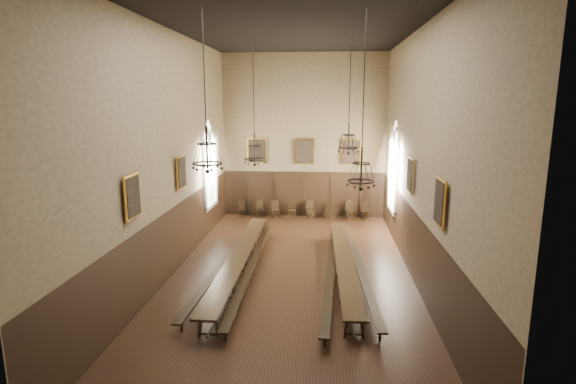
# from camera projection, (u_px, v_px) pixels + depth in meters

# --- Properties ---
(floor) EXTENTS (9.00, 18.00, 0.02)m
(floor) POSITION_uv_depth(u_px,v_px,m) (291.00, 276.00, 16.87)
(floor) COLOR black
(floor) RESTS_ON ground
(ceiling) EXTENTS (9.00, 18.00, 0.02)m
(ceiling) POSITION_uv_depth(u_px,v_px,m) (292.00, 23.00, 15.07)
(ceiling) COLOR black
(ceiling) RESTS_ON ground
(wall_back) EXTENTS (9.00, 0.02, 9.00)m
(wall_back) POSITION_uv_depth(u_px,v_px,m) (304.00, 137.00, 24.77)
(wall_back) COLOR #907758
(wall_back) RESTS_ON ground
(wall_front) EXTENTS (9.00, 0.02, 9.00)m
(wall_front) POSITION_uv_depth(u_px,v_px,m) (248.00, 224.00, 7.17)
(wall_front) COLOR #907758
(wall_front) RESTS_ON ground
(wall_left) EXTENTS (0.02, 18.00, 9.00)m
(wall_left) POSITION_uv_depth(u_px,v_px,m) (168.00, 155.00, 16.34)
(wall_left) COLOR #907758
(wall_left) RESTS_ON ground
(wall_right) EXTENTS (0.02, 18.00, 9.00)m
(wall_right) POSITION_uv_depth(u_px,v_px,m) (421.00, 158.00, 15.59)
(wall_right) COLOR #907758
(wall_right) RESTS_ON ground
(wainscot_panelling) EXTENTS (9.00, 18.00, 2.50)m
(wainscot_panelling) POSITION_uv_depth(u_px,v_px,m) (291.00, 244.00, 16.62)
(wainscot_panelling) COLOR black
(wainscot_panelling) RESTS_ON floor
(table_left) EXTENTS (0.77, 10.41, 0.81)m
(table_left) POSITION_uv_depth(u_px,v_px,m) (240.00, 264.00, 16.90)
(table_left) COLOR black
(table_left) RESTS_ON floor
(table_right) EXTENTS (0.92, 9.71, 0.76)m
(table_right) POSITION_uv_depth(u_px,v_px,m) (344.00, 268.00, 16.60)
(table_right) COLOR black
(table_right) RESTS_ON floor
(bench_left_outer) EXTENTS (0.69, 10.08, 0.45)m
(bench_left_outer) POSITION_uv_depth(u_px,v_px,m) (224.00, 264.00, 17.18)
(bench_left_outer) COLOR black
(bench_left_outer) RESTS_ON floor
(bench_left_inner) EXTENTS (0.48, 10.40, 0.47)m
(bench_left_inner) POSITION_uv_depth(u_px,v_px,m) (251.00, 267.00, 16.87)
(bench_left_inner) COLOR black
(bench_left_inner) RESTS_ON floor
(bench_right_inner) EXTENTS (0.74, 10.22, 0.46)m
(bench_right_inner) POSITION_uv_depth(u_px,v_px,m) (331.00, 271.00, 16.49)
(bench_right_inner) COLOR black
(bench_right_inner) RESTS_ON floor
(bench_right_outer) EXTENTS (0.80, 9.67, 0.44)m
(bench_right_outer) POSITION_uv_depth(u_px,v_px,m) (360.00, 271.00, 16.57)
(bench_right_outer) COLOR black
(bench_right_outer) RESTS_ON floor
(chair_0) EXTENTS (0.49, 0.49, 0.90)m
(chair_0) POSITION_uv_depth(u_px,v_px,m) (242.00, 212.00, 25.37)
(chair_0) COLOR black
(chair_0) RESTS_ON floor
(chair_1) EXTENTS (0.52, 0.52, 0.94)m
(chair_1) POSITION_uv_depth(u_px,v_px,m) (260.00, 212.00, 25.37)
(chair_1) COLOR black
(chair_1) RESTS_ON floor
(chair_2) EXTENTS (0.52, 0.52, 0.93)m
(chair_2) POSITION_uv_depth(u_px,v_px,m) (276.00, 212.00, 25.22)
(chair_2) COLOR black
(chair_2) RESTS_ON floor
(chair_3) EXTENTS (0.40, 0.40, 0.88)m
(chair_3) POSITION_uv_depth(u_px,v_px,m) (292.00, 213.00, 25.20)
(chair_3) COLOR black
(chair_3) RESTS_ON floor
(chair_4) EXTENTS (0.52, 0.52, 0.97)m
(chair_4) POSITION_uv_depth(u_px,v_px,m) (310.00, 213.00, 25.10)
(chair_4) COLOR black
(chair_4) RESTS_ON floor
(chair_5) EXTENTS (0.43, 0.43, 0.86)m
(chair_5) POSITION_uv_depth(u_px,v_px,m) (328.00, 213.00, 25.10)
(chair_5) COLOR black
(chair_5) RESTS_ON floor
(chair_6) EXTENTS (0.57, 0.57, 1.04)m
(chair_6) POSITION_uv_depth(u_px,v_px,m) (350.00, 213.00, 24.86)
(chair_6) COLOR black
(chair_6) RESTS_ON floor
(chair_7) EXTENTS (0.51, 0.51, 0.97)m
(chair_7) POSITION_uv_depth(u_px,v_px,m) (365.00, 214.00, 24.83)
(chair_7) COLOR black
(chair_7) RESTS_ON floor
(chandelier_back_left) EXTENTS (0.84, 0.84, 5.04)m
(chandelier_back_left) POSITION_uv_depth(u_px,v_px,m) (254.00, 151.00, 18.13)
(chandelier_back_left) COLOR black
(chandelier_back_left) RESTS_ON ceiling
(chandelier_back_right) EXTENTS (0.80, 0.80, 4.54)m
(chandelier_back_right) POSITION_uv_depth(u_px,v_px,m) (349.00, 140.00, 17.75)
(chandelier_back_right) COLOR black
(chandelier_back_right) RESTS_ON ceiling
(chandelier_front_left) EXTENTS (0.91, 0.91, 4.57)m
(chandelier_front_left) POSITION_uv_depth(u_px,v_px,m) (207.00, 154.00, 13.40)
(chandelier_front_left) COLOR black
(chandelier_front_left) RESTS_ON ceiling
(chandelier_front_right) EXTENTS (0.85, 0.85, 5.11)m
(chandelier_front_right) POSITION_uv_depth(u_px,v_px,m) (361.00, 170.00, 13.55)
(chandelier_front_right) COLOR black
(chandelier_front_right) RESTS_ON ceiling
(portrait_back_0) EXTENTS (1.10, 0.12, 1.40)m
(portrait_back_0) POSITION_uv_depth(u_px,v_px,m) (257.00, 151.00, 25.01)
(portrait_back_0) COLOR gold
(portrait_back_0) RESTS_ON wall_back
(portrait_back_1) EXTENTS (1.10, 0.12, 1.40)m
(portrait_back_1) POSITION_uv_depth(u_px,v_px,m) (304.00, 151.00, 24.80)
(portrait_back_1) COLOR gold
(portrait_back_1) RESTS_ON wall_back
(portrait_back_2) EXTENTS (1.10, 0.12, 1.40)m
(portrait_back_2) POSITION_uv_depth(u_px,v_px,m) (351.00, 152.00, 24.58)
(portrait_back_2) COLOR gold
(portrait_back_2) RESTS_ON wall_back
(portrait_left_0) EXTENTS (0.12, 1.00, 1.30)m
(portrait_left_0) POSITION_uv_depth(u_px,v_px,m) (181.00, 172.00, 17.47)
(portrait_left_0) COLOR gold
(portrait_left_0) RESTS_ON wall_left
(portrait_left_1) EXTENTS (0.12, 1.00, 1.30)m
(portrait_left_1) POSITION_uv_depth(u_px,v_px,m) (132.00, 196.00, 13.07)
(portrait_left_1) COLOR gold
(portrait_left_1) RESTS_ON wall_left
(portrait_right_0) EXTENTS (0.12, 1.00, 1.30)m
(portrait_right_0) POSITION_uv_depth(u_px,v_px,m) (410.00, 176.00, 16.74)
(portrait_right_0) COLOR gold
(portrait_right_0) RESTS_ON wall_right
(portrait_right_1) EXTENTS (0.12, 1.00, 1.30)m
(portrait_right_1) POSITION_uv_depth(u_px,v_px,m) (440.00, 202.00, 12.35)
(portrait_right_1) COLOR gold
(portrait_right_1) RESTS_ON wall_right
(window_right) EXTENTS (0.20, 2.20, 4.60)m
(window_right) POSITION_uv_depth(u_px,v_px,m) (394.00, 166.00, 21.19)
(window_right) COLOR white
(window_right) RESTS_ON wall_right
(window_left) EXTENTS (0.20, 2.20, 4.60)m
(window_left) POSITION_uv_depth(u_px,v_px,m) (210.00, 164.00, 21.93)
(window_left) COLOR white
(window_left) RESTS_ON wall_left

